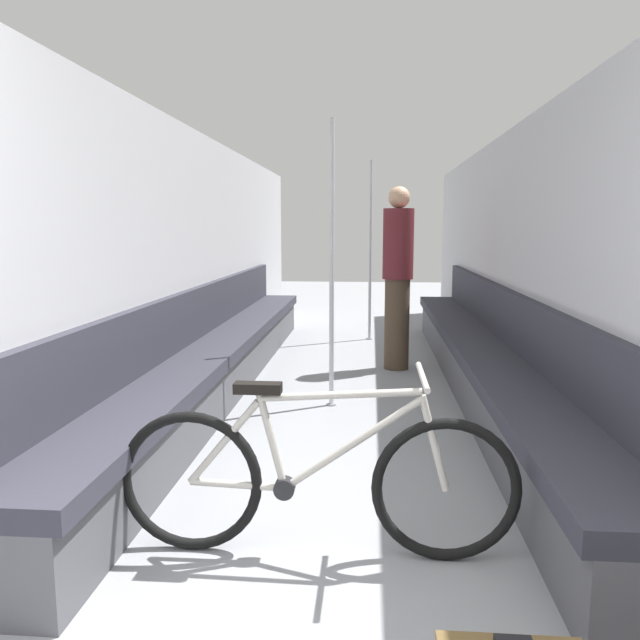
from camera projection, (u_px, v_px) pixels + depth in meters
name	position (u px, v px, depth m)	size (l,w,h in m)	color
wall_left	(178.00, 263.00, 5.05)	(0.10, 11.00, 2.23)	#B2B2B7
wall_right	(528.00, 265.00, 4.82)	(0.10, 11.00, 2.23)	#B2B2B7
bench_seat_row_left	(220.00, 356.00, 5.38)	(0.49, 6.61, 0.89)	#4C4C51
bench_seat_row_right	(483.00, 361.00, 5.20)	(0.49, 6.61, 0.89)	#4C4C51
bicycle	(315.00, 480.00, 2.65)	(1.72, 0.46, 0.81)	black
grab_pole_near	(370.00, 254.00, 7.71)	(0.08, 0.08, 2.21)	gray
grab_pole_far	(332.00, 270.00, 4.80)	(0.08, 0.08, 2.21)	gray
passenger_standing	(398.00, 276.00, 6.11)	(0.30, 0.30, 1.79)	#473828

